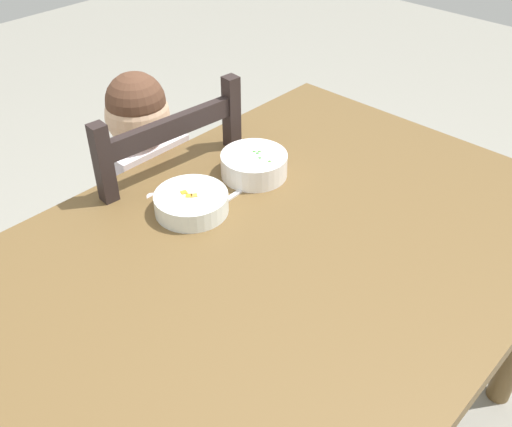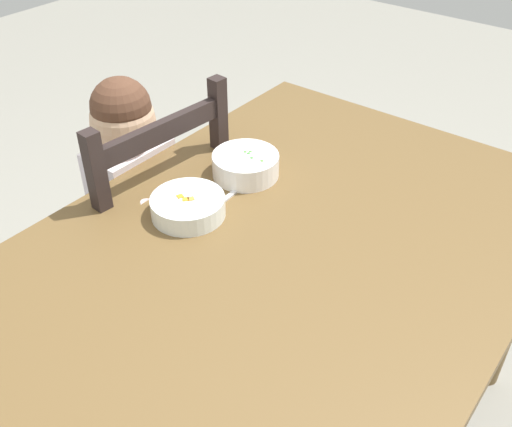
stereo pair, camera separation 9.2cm
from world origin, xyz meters
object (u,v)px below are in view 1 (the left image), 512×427
(bowl_of_peas, at_px, (254,164))
(bowl_of_carrots, at_px, (191,202))
(dining_table, at_px, (260,292))
(dining_chair, at_px, (157,235))
(child_figure, at_px, (153,186))
(spoon, at_px, (222,202))

(bowl_of_peas, height_order, bowl_of_carrots, bowl_of_peas)
(bowl_of_peas, bearing_deg, dining_table, -134.65)
(dining_chair, bearing_deg, child_figure, -54.12)
(dining_table, height_order, bowl_of_peas, bowl_of_peas)
(dining_chair, relative_size, spoon, 6.95)
(bowl_of_peas, relative_size, spoon, 1.21)
(dining_chair, height_order, bowl_of_peas, dining_chair)
(bowl_of_carrots, relative_size, spoon, 1.23)
(dining_table, distance_m, spoon, 0.24)
(dining_table, relative_size, dining_chair, 1.56)
(dining_chair, distance_m, spoon, 0.45)
(bowl_of_peas, height_order, spoon, bowl_of_peas)
(dining_table, height_order, bowl_of_carrots, bowl_of_carrots)
(child_figure, height_order, spoon, child_figure)
(dining_chair, xyz_separation_m, child_figure, (0.00, -0.01, 0.18))
(bowl_of_peas, xyz_separation_m, bowl_of_carrots, (-0.21, 0.00, -0.01))
(dining_table, height_order, child_figure, child_figure)
(dining_chair, height_order, child_figure, child_figure)
(dining_table, height_order, dining_chair, dining_chair)
(bowl_of_peas, bearing_deg, bowl_of_carrots, 179.99)
(dining_chair, xyz_separation_m, bowl_of_carrots, (-0.10, -0.30, 0.32))
(bowl_of_peas, xyz_separation_m, spoon, (-0.14, -0.03, -0.03))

